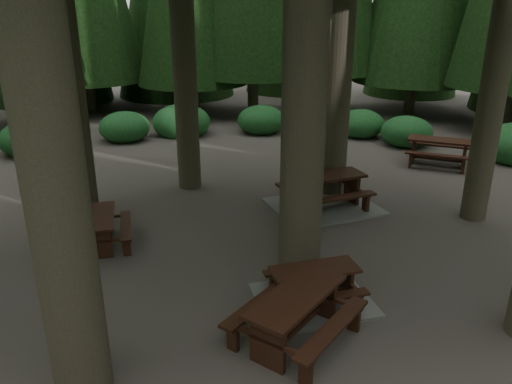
{
  "coord_description": "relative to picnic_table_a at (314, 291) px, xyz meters",
  "views": [
    {
      "loc": [
        -1.03,
        -8.71,
        4.95
      ],
      "look_at": [
        0.04,
        1.42,
        1.1
      ],
      "focal_mm": 35.0,
      "sensor_mm": 36.0,
      "label": 1
    }
  ],
  "objects": [
    {
      "name": "picnic_table_e",
      "position": [
        -0.52,
        -1.03,
        0.34
      ],
      "size": [
        2.42,
        2.45,
        0.83
      ],
      "rotation": [
        0.0,
        0.0,
        0.84
      ],
      "color": "black",
      "rests_on": "ground"
    },
    {
      "name": "picnic_table_c",
      "position": [
        1.19,
        4.26,
        0.11
      ],
      "size": [
        3.1,
        2.79,
        0.89
      ],
      "rotation": [
        0.0,
        0.0,
        0.27
      ],
      "color": "gray",
      "rests_on": "ground"
    },
    {
      "name": "shrub_ring",
      "position": [
        -0.08,
        2.01,
        0.19
      ],
      "size": [
        23.86,
        24.64,
        1.49
      ],
      "color": "#1C5125",
      "rests_on": "ground"
    },
    {
      "name": "picnic_table_d",
      "position": [
        5.75,
        7.48,
        0.36
      ],
      "size": [
        2.49,
        2.34,
        0.86
      ],
      "rotation": [
        0.0,
        0.0,
        -0.5
      ],
      "color": "black",
      "rests_on": "ground"
    },
    {
      "name": "picnic_table_b",
      "position": [
        -4.14,
        2.67,
        0.25
      ],
      "size": [
        1.51,
        1.77,
        0.7
      ],
      "rotation": [
        0.0,
        0.0,
        1.71
      ],
      "color": "black",
      "rests_on": "ground"
    },
    {
      "name": "picnic_table_a",
      "position": [
        0.0,
        0.0,
        0.0
      ],
      "size": [
        2.21,
        1.93,
        0.67
      ],
      "rotation": [
        0.0,
        0.0,
        0.17
      ],
      "color": "gray",
      "rests_on": "ground"
    },
    {
      "name": "ground",
      "position": [
        -0.78,
        1.26,
        -0.21
      ],
      "size": [
        80.0,
        80.0,
        0.0
      ],
      "primitive_type": "plane",
      "color": "#4A423C",
      "rests_on": "ground"
    }
  ]
}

